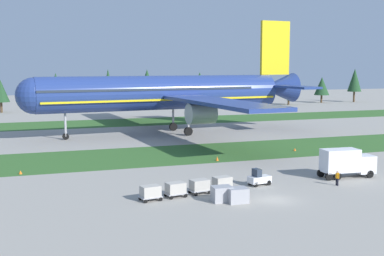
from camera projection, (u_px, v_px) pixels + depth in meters
name	position (u px, v px, depth m)	size (l,w,h in m)	color
ground_plane	(274.00, 200.00, 52.01)	(400.00, 400.00, 0.00)	gray
grass_strip_near	(187.00, 154.00, 79.15)	(320.00, 16.99, 0.01)	#336028
grass_strip_far	(127.00, 122.00, 122.32)	(320.00, 16.99, 0.01)	#336028
airliner	(169.00, 92.00, 101.07)	(59.04, 72.98, 23.30)	navy
baggage_tug	(259.00, 178.00, 58.24)	(2.79, 1.73, 1.97)	silver
cargo_dolly_lead	(222.00, 182.00, 55.82)	(2.43, 1.86, 1.55)	#A3A3A8
cargo_dolly_second	(199.00, 185.00, 54.44)	(2.43, 1.86, 1.55)	#A3A3A8
cargo_dolly_third	(176.00, 188.00, 53.05)	(2.43, 1.86, 1.55)	#A3A3A8
cargo_dolly_fourth	(150.00, 192.00, 51.66)	(2.43, 1.86, 1.55)	#A3A3A8
catering_truck	(347.00, 162.00, 62.21)	(7.10, 2.77, 3.58)	silver
ground_crew_marshaller	(337.00, 177.00, 58.09)	(0.36, 0.56, 1.74)	black
uld_container_0	(237.00, 195.00, 50.93)	(2.00, 1.60, 1.52)	#A3A3A8
uld_container_1	(222.00, 194.00, 51.31)	(2.00, 1.60, 1.58)	#A3A3A8
taxiway_marker_0	(295.00, 149.00, 81.72)	(0.44, 0.44, 0.46)	orange
taxiway_marker_1	(20.00, 172.00, 64.32)	(0.44, 0.44, 0.47)	orange
taxiway_marker_2	(217.00, 159.00, 73.29)	(0.44, 0.44, 0.60)	orange
distant_tree_line	(113.00, 86.00, 158.19)	(195.98, 10.99, 12.62)	#4C3823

